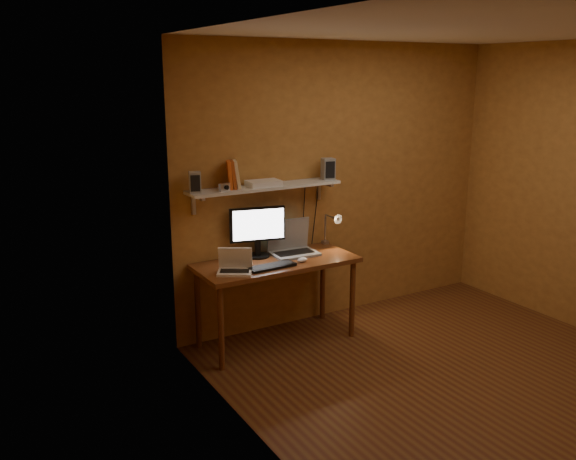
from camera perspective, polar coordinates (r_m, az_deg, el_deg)
room at (r=4.64m, az=16.41°, el=1.27°), size 3.44×3.24×2.64m
desk at (r=5.26m, az=-1.08°, el=-3.78°), size 1.40×0.60×0.75m
wall_shelf at (r=5.25m, az=-2.15°, el=4.01°), size 1.40×0.25×0.21m
monitor at (r=5.29m, az=-2.87°, el=0.08°), size 0.48×0.25×0.44m
laptop at (r=5.43m, az=0.33°, el=-1.37°), size 0.42×0.32×0.30m
netbook at (r=4.94m, az=-4.99°, el=-3.34°), size 0.33×0.31×0.20m
keyboard at (r=5.05m, az=-1.53°, el=-3.43°), size 0.41×0.15×0.02m
mouse at (r=5.20m, az=1.34°, el=-2.80°), size 0.12×0.09×0.04m
desk_lamp at (r=5.62m, az=4.17°, el=0.50°), size 0.09×0.23×0.38m
speaker_left at (r=4.97m, az=-8.70°, el=4.44°), size 0.12×0.12×0.17m
speaker_right at (r=5.55m, az=3.77°, el=5.73°), size 0.13×0.13×0.19m
books at (r=5.11m, az=-5.15°, el=5.18°), size 0.17×0.17×0.23m
shelf_camera at (r=5.02m, az=-5.93°, el=4.01°), size 0.11×0.07×0.07m
router at (r=5.22m, az=-2.29°, el=4.40°), size 0.30×0.21×0.05m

